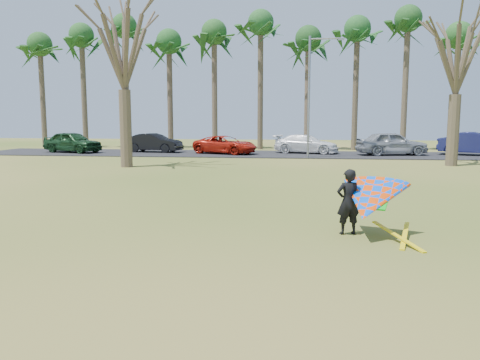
# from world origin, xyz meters

# --- Properties ---
(ground) EXTENTS (100.00, 100.00, 0.00)m
(ground) POSITION_xyz_m (0.00, 0.00, 0.00)
(ground) COLOR #2D5612
(ground) RESTS_ON ground
(parking_strip) EXTENTS (46.00, 7.00, 0.06)m
(parking_strip) POSITION_xyz_m (0.00, 25.00, 0.03)
(parking_strip) COLOR black
(parking_strip) RESTS_ON ground
(palm_0) EXTENTS (4.84, 4.84, 10.84)m
(palm_0) POSITION_xyz_m (-22.00, 31.00, 9.17)
(palm_0) COLOR brown
(palm_0) RESTS_ON ground
(palm_1) EXTENTS (4.84, 4.84, 11.54)m
(palm_1) POSITION_xyz_m (-18.00, 31.00, 9.85)
(palm_1) COLOR #453929
(palm_1) RESTS_ON ground
(palm_2) EXTENTS (4.84, 4.84, 12.24)m
(palm_2) POSITION_xyz_m (-14.00, 31.00, 10.52)
(palm_2) COLOR #4C3D2D
(palm_2) RESTS_ON ground
(palm_3) EXTENTS (4.84, 4.84, 10.84)m
(palm_3) POSITION_xyz_m (-10.00, 31.00, 9.17)
(palm_3) COLOR #4C3B2D
(palm_3) RESTS_ON ground
(palm_4) EXTENTS (4.84, 4.84, 11.54)m
(palm_4) POSITION_xyz_m (-6.00, 31.00, 9.85)
(palm_4) COLOR #4B3D2D
(palm_4) RESTS_ON ground
(palm_5) EXTENTS (4.84, 4.84, 12.24)m
(palm_5) POSITION_xyz_m (-2.00, 31.00, 10.52)
(palm_5) COLOR #453829
(palm_5) RESTS_ON ground
(palm_6) EXTENTS (4.84, 4.84, 10.84)m
(palm_6) POSITION_xyz_m (2.00, 31.00, 9.17)
(palm_6) COLOR brown
(palm_6) RESTS_ON ground
(palm_7) EXTENTS (4.84, 4.84, 11.54)m
(palm_7) POSITION_xyz_m (6.00, 31.00, 9.85)
(palm_7) COLOR #463A2A
(palm_7) RESTS_ON ground
(palm_8) EXTENTS (4.84, 4.84, 12.24)m
(palm_8) POSITION_xyz_m (10.00, 31.00, 10.52)
(palm_8) COLOR brown
(palm_8) RESTS_ON ground
(palm_9) EXTENTS (4.84, 4.84, 10.84)m
(palm_9) POSITION_xyz_m (14.00, 31.00, 9.17)
(palm_9) COLOR brown
(palm_9) RESTS_ON ground
(bare_tree_left) EXTENTS (6.60, 6.60, 9.70)m
(bare_tree_left) POSITION_xyz_m (-8.00, 15.00, 6.92)
(bare_tree_left) COLOR brown
(bare_tree_left) RESTS_ON ground
(bare_tree_right) EXTENTS (6.27, 6.27, 9.21)m
(bare_tree_right) POSITION_xyz_m (10.00, 18.00, 6.57)
(bare_tree_right) COLOR #4D3F2E
(bare_tree_right) RESTS_ON ground
(streetlight) EXTENTS (2.28, 0.18, 8.00)m
(streetlight) POSITION_xyz_m (2.16, 22.00, 4.46)
(streetlight) COLOR gray
(streetlight) RESTS_ON ground
(car_0) EXTENTS (5.08, 3.24, 1.61)m
(car_0) POSITION_xyz_m (-15.93, 24.40, 0.87)
(car_0) COLOR #17391B
(car_0) RESTS_ON parking_strip
(car_1) EXTENTS (4.57, 2.16, 1.45)m
(car_1) POSITION_xyz_m (-9.81, 25.58, 0.78)
(car_1) COLOR black
(car_1) RESTS_ON parking_strip
(car_2) EXTENTS (5.27, 3.84, 1.33)m
(car_2) POSITION_xyz_m (-4.03, 24.60, 0.73)
(car_2) COLOR red
(car_2) RESTS_ON parking_strip
(car_3) EXTENTS (5.16, 3.12, 1.40)m
(car_3) POSITION_xyz_m (1.94, 25.90, 0.76)
(car_3) COLOR white
(car_3) RESTS_ON parking_strip
(car_4) EXTENTS (5.22, 2.87, 1.68)m
(car_4) POSITION_xyz_m (7.97, 24.87, 0.90)
(car_4) COLOR gray
(car_4) RESTS_ON parking_strip
(car_5) EXTENTS (5.27, 3.61, 1.64)m
(car_5) POSITION_xyz_m (13.83, 25.31, 0.88)
(car_5) COLOR navy
(car_5) RESTS_ON parking_strip
(kite_flyer) EXTENTS (2.13, 2.39, 2.02)m
(kite_flyer) POSITION_xyz_m (3.03, 0.87, 0.84)
(kite_flyer) COLOR black
(kite_flyer) RESTS_ON ground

